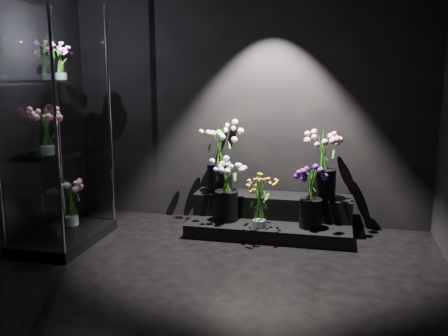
% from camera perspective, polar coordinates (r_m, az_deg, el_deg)
% --- Properties ---
extents(floor, '(4.00, 4.00, 0.00)m').
position_cam_1_polar(floor, '(3.99, -2.62, -14.24)').
color(floor, black).
rests_on(floor, ground).
extents(wall_back, '(4.00, 0.00, 4.00)m').
position_cam_1_polar(wall_back, '(5.56, 2.79, 8.00)').
color(wall_back, black).
rests_on(wall_back, floor).
extents(wall_front, '(4.00, 0.00, 4.00)m').
position_cam_1_polar(wall_front, '(1.79, -20.31, 0.24)').
color(wall_front, black).
rests_on(wall_front, floor).
extents(display_riser, '(1.69, 0.75, 0.38)m').
position_cam_1_polar(display_riser, '(5.40, 5.39, -5.57)').
color(display_riser, black).
rests_on(display_riser, floor).
extents(display_case, '(0.64, 1.07, 2.36)m').
position_cam_1_polar(display_case, '(5.07, -18.51, 4.60)').
color(display_case, black).
rests_on(display_case, floor).
extents(bouquet_orange_bells, '(0.32, 0.32, 0.55)m').
position_cam_1_polar(bouquet_orange_bells, '(5.03, 4.08, -3.64)').
color(bouquet_orange_bells, white).
rests_on(bouquet_orange_bells, display_riser).
extents(bouquet_lilac, '(0.46, 0.46, 0.65)m').
position_cam_1_polar(bouquet_lilac, '(5.22, 0.26, -2.12)').
color(bouquet_lilac, black).
rests_on(bouquet_lilac, display_riser).
extents(bouquet_purple, '(0.41, 0.41, 0.61)m').
position_cam_1_polar(bouquet_purple, '(5.07, 9.93, -2.97)').
color(bouquet_purple, black).
rests_on(bouquet_purple, display_riser).
extents(bouquet_cream_roses, '(0.54, 0.54, 0.77)m').
position_cam_1_polar(bouquet_cream_roses, '(5.46, -0.52, 1.77)').
color(bouquet_cream_roses, black).
rests_on(bouquet_cream_roses, display_riser).
extents(bouquet_pink_roses, '(0.49, 0.49, 0.72)m').
position_cam_1_polar(bouquet_pink_roses, '(5.28, 11.25, 0.82)').
color(bouquet_pink_roses, black).
rests_on(bouquet_pink_roses, display_riser).
extents(bouquet_case_pink, '(0.30, 0.30, 0.44)m').
position_cam_1_polar(bouquet_case_pink, '(4.97, -19.64, 4.08)').
color(bouquet_case_pink, white).
rests_on(bouquet_case_pink, display_case).
extents(bouquet_case_magenta, '(0.26, 0.26, 0.36)m').
position_cam_1_polar(bouquet_case_magenta, '(5.19, -18.25, 11.57)').
color(bouquet_case_magenta, white).
rests_on(bouquet_case_magenta, display_case).
extents(bouquet_case_base_pink, '(0.39, 0.39, 0.49)m').
position_cam_1_polar(bouquet_case_base_pink, '(5.43, -17.12, -3.60)').
color(bouquet_case_base_pink, white).
rests_on(bouquet_case_base_pink, display_case).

